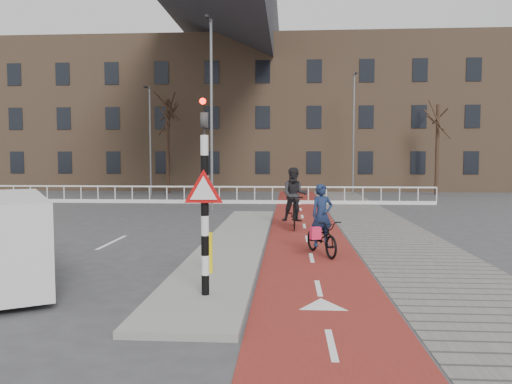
{
  "coord_description": "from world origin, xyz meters",
  "views": [
    {
      "loc": [
        0.9,
        -10.81,
        2.61
      ],
      "look_at": [
        -0.14,
        5.0,
        1.5
      ],
      "focal_mm": 35.0,
      "sensor_mm": 36.0,
      "label": 1
    }
  ],
  "objects": [
    {
      "name": "railing",
      "position": [
        -5.0,
        17.0,
        0.31
      ],
      "size": [
        28.0,
        0.1,
        0.99
      ],
      "color": "silver",
      "rests_on": "ground"
    },
    {
      "name": "streetlight_near",
      "position": [
        -2.71,
        12.45,
        4.47
      ],
      "size": [
        0.12,
        0.12,
        8.94
      ],
      "primitive_type": "cylinder",
      "color": "slate",
      "rests_on": "ground"
    },
    {
      "name": "tree_right",
      "position": [
        11.12,
        24.38,
        3.1
      ],
      "size": [
        0.25,
        0.25,
        6.21
      ],
      "primitive_type": "cylinder",
      "color": "black",
      "rests_on": "ground"
    },
    {
      "name": "townhouse_row",
      "position": [
        -3.0,
        32.0,
        7.81
      ],
      "size": [
        46.0,
        10.0,
        15.9
      ],
      "color": "#7F6047",
      "rests_on": "ground"
    },
    {
      "name": "bollard",
      "position": [
        -0.79,
        -0.3,
        0.56
      ],
      "size": [
        0.12,
        0.12,
        0.88
      ],
      "primitive_type": "cylinder",
      "color": "yellow",
      "rests_on": "curb_island"
    },
    {
      "name": "streetlight_right",
      "position": [
        5.35,
        24.08,
        4.17
      ],
      "size": [
        0.12,
        0.12,
        8.33
      ],
      "primitive_type": "cylinder",
      "color": "slate",
      "rests_on": "ground"
    },
    {
      "name": "tree_mid",
      "position": [
        -7.86,
        24.91,
        3.37
      ],
      "size": [
        0.28,
        0.28,
        6.74
      ],
      "primitive_type": "cylinder",
      "color": "black",
      "rests_on": "ground"
    },
    {
      "name": "bike_lane",
      "position": [
        1.5,
        10.0,
        0.01
      ],
      "size": [
        2.5,
        60.0,
        0.01
      ],
      "primitive_type": "cube",
      "color": "maroon",
      "rests_on": "ground"
    },
    {
      "name": "curb_island",
      "position": [
        -0.7,
        4.0,
        0.06
      ],
      "size": [
        1.8,
        16.0,
        0.12
      ],
      "primitive_type": "cube",
      "color": "gray",
      "rests_on": "ground"
    },
    {
      "name": "ground",
      "position": [
        0.0,
        0.0,
        0.0
      ],
      "size": [
        120.0,
        120.0,
        0.0
      ],
      "primitive_type": "plane",
      "color": "#38383A",
      "rests_on": "ground"
    },
    {
      "name": "sidewalk",
      "position": [
        4.3,
        10.0,
        0.01
      ],
      "size": [
        3.0,
        60.0,
        0.01
      ],
      "primitive_type": "cube",
      "color": "slate",
      "rests_on": "ground"
    },
    {
      "name": "cyclist_near",
      "position": [
        1.78,
        2.42,
        0.64
      ],
      "size": [
        1.23,
        1.91,
        1.89
      ],
      "rotation": [
        0.0,
        0.0,
        0.37
      ],
      "color": "black",
      "rests_on": "bike_lane"
    },
    {
      "name": "streetlight_left",
      "position": [
        -8.52,
        22.75,
        3.68
      ],
      "size": [
        0.12,
        0.12,
        7.36
      ],
      "primitive_type": "cylinder",
      "color": "slate",
      "rests_on": "ground"
    },
    {
      "name": "traffic_signal",
      "position": [
        -0.6,
        -2.02,
        1.99
      ],
      "size": [
        0.8,
        0.8,
        3.68
      ],
      "color": "black",
      "rests_on": "curb_island"
    },
    {
      "name": "cyclist_far",
      "position": [
        1.12,
        7.35,
        0.93
      ],
      "size": [
        0.98,
        2.12,
        2.22
      ],
      "rotation": [
        0.0,
        0.0,
        -0.02
      ],
      "color": "black",
      "rests_on": "bike_lane"
    }
  ]
}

